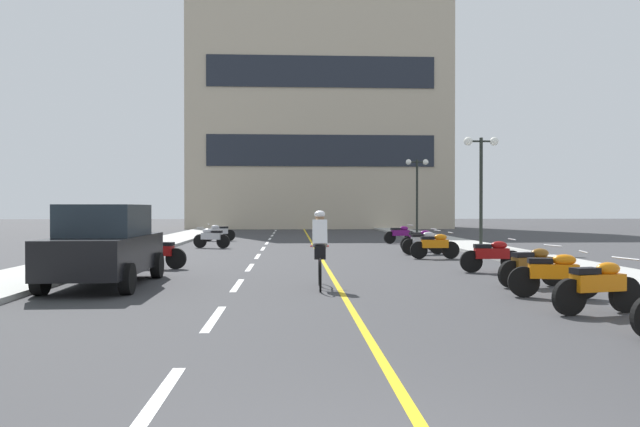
% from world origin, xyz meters
% --- Properties ---
extents(ground_plane, '(140.00, 140.00, 0.00)m').
position_xyz_m(ground_plane, '(0.00, 21.00, 0.00)').
color(ground_plane, '#38383A').
extents(curb_left, '(2.40, 72.00, 0.12)m').
position_xyz_m(curb_left, '(-7.20, 24.00, 0.06)').
color(curb_left, '#A8A8A3').
rests_on(curb_left, ground).
extents(curb_right, '(2.40, 72.00, 0.12)m').
position_xyz_m(curb_right, '(7.20, 24.00, 0.06)').
color(curb_right, '#A8A8A3').
rests_on(curb_right, ground).
extents(lane_dash_0, '(0.14, 2.20, 0.01)m').
position_xyz_m(lane_dash_0, '(-2.00, 2.00, 0.00)').
color(lane_dash_0, silver).
rests_on(lane_dash_0, ground).
extents(lane_dash_1, '(0.14, 2.20, 0.01)m').
position_xyz_m(lane_dash_1, '(-2.00, 6.00, 0.00)').
color(lane_dash_1, silver).
rests_on(lane_dash_1, ground).
extents(lane_dash_2, '(0.14, 2.20, 0.01)m').
position_xyz_m(lane_dash_2, '(-2.00, 10.00, 0.00)').
color(lane_dash_2, silver).
rests_on(lane_dash_2, ground).
extents(lane_dash_3, '(0.14, 2.20, 0.01)m').
position_xyz_m(lane_dash_3, '(-2.00, 14.00, 0.00)').
color(lane_dash_3, silver).
rests_on(lane_dash_3, ground).
extents(lane_dash_4, '(0.14, 2.20, 0.01)m').
position_xyz_m(lane_dash_4, '(-2.00, 18.00, 0.00)').
color(lane_dash_4, silver).
rests_on(lane_dash_4, ground).
extents(lane_dash_5, '(0.14, 2.20, 0.01)m').
position_xyz_m(lane_dash_5, '(-2.00, 22.00, 0.00)').
color(lane_dash_5, silver).
rests_on(lane_dash_5, ground).
extents(lane_dash_6, '(0.14, 2.20, 0.01)m').
position_xyz_m(lane_dash_6, '(-2.00, 26.00, 0.00)').
color(lane_dash_6, silver).
rests_on(lane_dash_6, ground).
extents(lane_dash_7, '(0.14, 2.20, 0.01)m').
position_xyz_m(lane_dash_7, '(-2.00, 30.00, 0.00)').
color(lane_dash_7, silver).
rests_on(lane_dash_7, ground).
extents(lane_dash_8, '(0.14, 2.20, 0.01)m').
position_xyz_m(lane_dash_8, '(-2.00, 34.00, 0.00)').
color(lane_dash_8, silver).
rests_on(lane_dash_8, ground).
extents(lane_dash_9, '(0.14, 2.20, 0.01)m').
position_xyz_m(lane_dash_9, '(-2.00, 38.00, 0.00)').
color(lane_dash_9, silver).
rests_on(lane_dash_9, ground).
extents(lane_dash_10, '(0.14, 2.20, 0.01)m').
position_xyz_m(lane_dash_10, '(-2.00, 42.00, 0.00)').
color(lane_dash_10, silver).
rests_on(lane_dash_10, ground).
extents(lane_dash_11, '(0.14, 2.20, 0.01)m').
position_xyz_m(lane_dash_11, '(-2.00, 46.00, 0.00)').
color(lane_dash_11, silver).
rests_on(lane_dash_11, ground).
extents(centre_line_yellow, '(0.12, 66.00, 0.01)m').
position_xyz_m(centre_line_yellow, '(0.25, 24.00, 0.00)').
color(centre_line_yellow, gold).
rests_on(centre_line_yellow, ground).
extents(office_building, '(22.24, 8.66, 21.53)m').
position_xyz_m(office_building, '(1.66, 49.27, 10.76)').
color(office_building, '#BCAD93').
rests_on(office_building, ground).
extents(street_lamp_mid, '(1.46, 0.36, 4.59)m').
position_xyz_m(street_lamp_mid, '(7.13, 20.92, 3.53)').
color(street_lamp_mid, black).
rests_on(street_lamp_mid, curb_right).
extents(street_lamp_far, '(1.46, 0.36, 4.75)m').
position_xyz_m(street_lamp_far, '(7.24, 34.00, 3.63)').
color(street_lamp_far, black).
rests_on(street_lamp_far, curb_right).
extents(parked_car_near, '(1.96, 4.22, 1.82)m').
position_xyz_m(parked_car_near, '(-4.95, 10.06, 0.92)').
color(parked_car_near, black).
rests_on(parked_car_near, ground).
extents(motorcycle_2, '(1.68, 0.65, 0.92)m').
position_xyz_m(motorcycle_2, '(4.26, 6.08, 0.47)').
color(motorcycle_2, black).
rests_on(motorcycle_2, ground).
extents(motorcycle_3, '(1.68, 0.65, 0.92)m').
position_xyz_m(motorcycle_3, '(4.30, 7.82, 0.47)').
color(motorcycle_3, black).
rests_on(motorcycle_3, ground).
extents(motorcycle_4, '(1.67, 0.69, 0.92)m').
position_xyz_m(motorcycle_4, '(4.54, 9.42, 0.47)').
color(motorcycle_4, black).
rests_on(motorcycle_4, ground).
extents(motorcycle_5, '(1.70, 0.60, 0.92)m').
position_xyz_m(motorcycle_5, '(4.63, 12.30, 0.47)').
color(motorcycle_5, black).
rests_on(motorcycle_5, ground).
extents(motorcycle_6, '(1.68, 0.64, 0.92)m').
position_xyz_m(motorcycle_6, '(-4.62, 13.75, 0.47)').
color(motorcycle_6, black).
rests_on(motorcycle_6, ground).
extents(motorcycle_7, '(1.70, 0.60, 0.92)m').
position_xyz_m(motorcycle_7, '(4.15, 16.66, 0.47)').
color(motorcycle_7, black).
rests_on(motorcycle_7, ground).
extents(motorcycle_8, '(1.70, 0.60, 0.92)m').
position_xyz_m(motorcycle_8, '(4.18, 18.54, 0.47)').
color(motorcycle_8, black).
rests_on(motorcycle_8, ground).
extents(motorcycle_9, '(1.70, 0.60, 0.92)m').
position_xyz_m(motorcycle_9, '(4.41, 20.07, 0.47)').
color(motorcycle_9, black).
rests_on(motorcycle_9, ground).
extents(motorcycle_10, '(1.65, 0.77, 0.92)m').
position_xyz_m(motorcycle_10, '(-4.26, 22.47, 0.47)').
color(motorcycle_10, black).
rests_on(motorcycle_10, ground).
extents(motorcycle_11, '(1.68, 0.67, 0.92)m').
position_xyz_m(motorcycle_11, '(4.59, 25.50, 0.47)').
color(motorcycle_11, black).
rests_on(motorcycle_11, ground).
extents(motorcycle_12, '(1.66, 0.72, 0.92)m').
position_xyz_m(motorcycle_12, '(-4.61, 28.02, 0.47)').
color(motorcycle_12, black).
rests_on(motorcycle_12, ground).
extents(cyclist_rider, '(0.42, 1.77, 1.71)m').
position_xyz_m(cyclist_rider, '(-0.17, 9.43, 0.89)').
color(cyclist_rider, black).
rests_on(cyclist_rider, ground).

